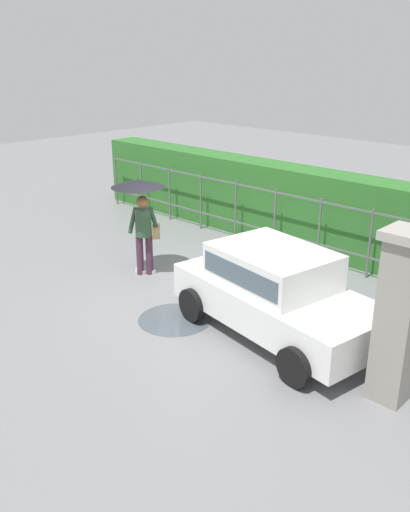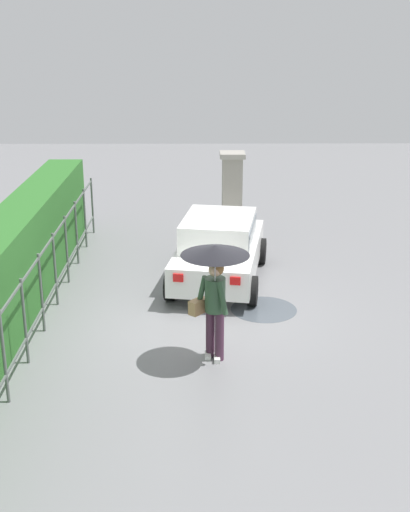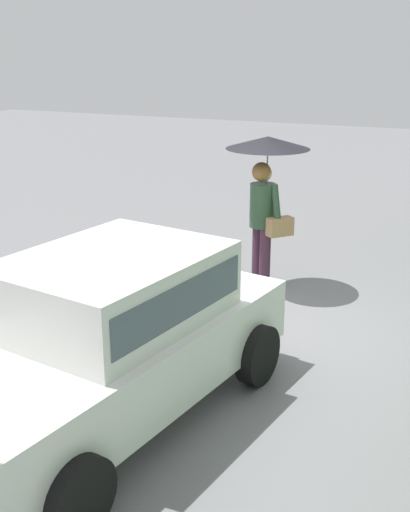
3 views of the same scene
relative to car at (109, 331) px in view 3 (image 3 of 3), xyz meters
name	(u,v)px [view 3 (image 3 of 3)]	position (x,y,z in m)	size (l,w,h in m)	color
ground_plane	(238,324)	(-2.28, 0.34, -0.80)	(40.00, 40.00, 0.00)	slate
car	(109,331)	(0.00, 0.00, 0.00)	(3.93, 2.33, 1.48)	white
pedestrian	(266,176)	(-3.63, 0.18, 0.73)	(1.11, 1.11, 2.04)	#47283D
puddle_near	(121,330)	(-1.55, -0.84, -0.80)	(1.31, 1.31, 0.00)	#4C545B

